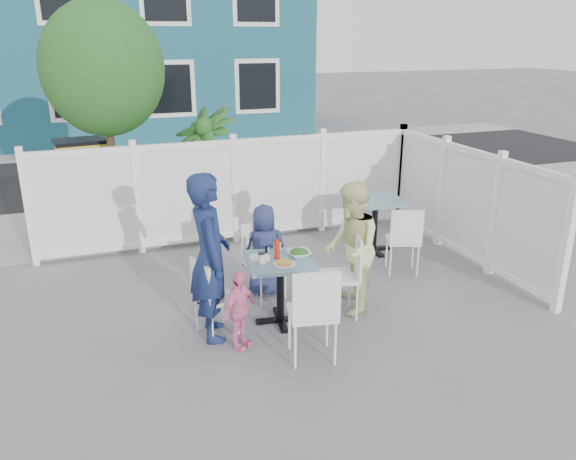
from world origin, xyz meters
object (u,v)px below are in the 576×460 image
object	(u,v)px
chair_near	(314,308)
man	(210,257)
spare_table	(375,211)
chair_right	(346,269)
woman	(351,249)
main_table	(280,274)
chair_back	(261,254)
utility_cabinet	(85,185)
toddler	(239,311)
boy	(265,250)
chair_left	(210,292)

from	to	relation	value
chair_near	man	bearing A→B (deg)	144.72
spare_table	chair_right	world-z (taller)	chair_right
chair_right	woman	distance (m)	0.24
main_table	chair_near	world-z (taller)	chair_near
chair_right	chair_back	size ratio (longest dim) A/B	1.04
spare_table	chair_right	xyz separation A→B (m)	(-1.27, -1.68, -0.07)
chair_back	utility_cabinet	bearing A→B (deg)	-78.75
utility_cabinet	chair_right	bearing A→B (deg)	-66.37
chair_near	woman	xyz separation A→B (m)	(0.82, 0.90, 0.18)
chair_right	woman	bearing A→B (deg)	-34.72
man	woman	xyz separation A→B (m)	(1.64, 0.04, -0.13)
man	woman	bearing A→B (deg)	-83.47
woman	toddler	world-z (taller)	woman
spare_table	chair_back	xyz separation A→B (m)	(-2.02, -0.86, -0.09)
main_table	boy	bearing A→B (deg)	84.92
main_table	woman	distance (m)	0.88
woman	toddler	distance (m)	1.53
chair_back	boy	size ratio (longest dim) A/B	0.81
chair_left	man	distance (m)	0.39
chair_near	toddler	distance (m)	0.81
woman	chair_near	bearing A→B (deg)	-24.47
chair_back	man	bearing A→B (deg)	27.06
woman	boy	distance (m)	1.12
chair_near	boy	distance (m)	1.68
main_table	toddler	bearing A→B (deg)	-146.47
main_table	chair_near	bearing A→B (deg)	-87.62
chair_left	woman	bearing A→B (deg)	73.77
chair_back	woman	distance (m)	1.14
chair_back	spare_table	bearing A→B (deg)	-174.14
main_table	woman	xyz separation A→B (m)	(0.86, 0.01, 0.18)
chair_back	man	world-z (taller)	man
main_table	spare_table	xyz separation A→B (m)	(2.03, 1.61, 0.04)
spare_table	man	distance (m)	3.26
woman	toddler	xyz separation A→B (m)	(-1.43, -0.39, -0.34)
chair_back	toddler	distance (m)	1.27
toddler	woman	bearing A→B (deg)	-22.48
main_table	chair_right	xyz separation A→B (m)	(0.77, -0.07, -0.02)
chair_near	man	distance (m)	1.22
boy	main_table	bearing A→B (deg)	91.44
main_table	man	xyz separation A→B (m)	(-0.78, -0.03, 0.31)
chair_right	chair_near	bearing A→B (deg)	151.51
chair_near	man	size ratio (longest dim) A/B	0.56
main_table	utility_cabinet	bearing A→B (deg)	114.11
main_table	chair_back	distance (m)	0.75
chair_near	woman	distance (m)	1.23
spare_table	chair_left	world-z (taller)	chair_left
man	toddler	size ratio (longest dim) A/B	2.13
main_table	chair_back	size ratio (longest dim) A/B	0.88
woman	boy	bearing A→B (deg)	-116.43
man	boy	world-z (taller)	man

